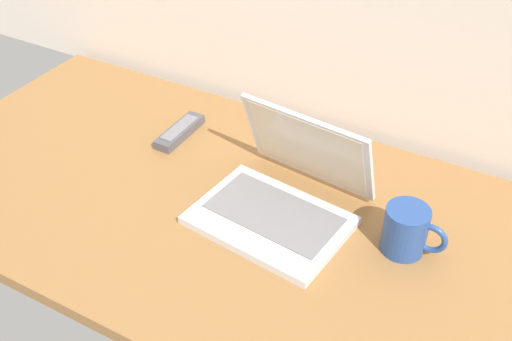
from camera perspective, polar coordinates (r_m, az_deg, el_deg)
desk at (r=1.31m, az=-1.42°, el=-4.18°), size 1.60×0.76×0.03m
laptop at (r=1.27m, az=2.56°, el=-2.28°), size 0.34×0.32×0.21m
coffee_mug at (r=1.22m, az=13.94°, el=-5.42°), size 0.13×0.09×0.10m
remote_control_near at (r=1.53m, az=-7.16°, el=3.64°), size 0.05×0.16×0.02m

